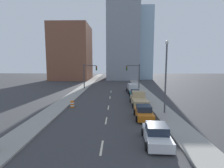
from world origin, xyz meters
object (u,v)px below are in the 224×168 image
traffic_signal_left (88,73)px  street_lamp (166,73)px  sedan_orange (144,112)px  traffic_signal_right (135,73)px  traffic_barrel (72,104)px  box_truck_black (132,88)px  sedan_white (157,135)px  pickup_truck_tan (139,100)px  sedan_teal (135,94)px

traffic_signal_left → street_lamp: street_lamp is taller
sedan_orange → traffic_signal_right: bearing=87.0°
traffic_barrel → street_lamp: size_ratio=0.10×
traffic_barrel → box_truck_black: box_truck_black is taller
sedan_orange → street_lamp: bearing=33.4°
sedan_white → traffic_barrel: bearing=133.7°
traffic_signal_left → traffic_signal_right: same height
sedan_white → traffic_signal_right: bearing=89.7°
traffic_signal_left → pickup_truck_tan: 19.69m
traffic_signal_right → pickup_truck_tan: (-1.26, -16.37, -3.09)m
sedan_orange → box_truck_black: bearing=89.7°
traffic_signal_right → sedan_orange: size_ratio=1.45×
box_truck_black → sedan_orange: bearing=-93.8°
sedan_teal → sedan_white: bearing=-92.3°
sedan_orange → sedan_teal: size_ratio=0.93×
traffic_signal_right → sedan_orange: traffic_signal_right is taller
traffic_signal_left → traffic_barrel: size_ratio=6.48×
pickup_truck_tan → box_truck_black: (0.08, 11.12, 0.07)m
sedan_white → pickup_truck_tan: 12.86m
street_lamp → sedan_teal: street_lamp is taller
pickup_truck_tan → sedan_teal: pickup_truck_tan is taller
traffic_barrel → sedan_orange: (9.61, -4.81, 0.23)m
sedan_teal → traffic_signal_right: bearing=82.4°
traffic_barrel → sedan_white: bearing=-49.0°
traffic_signal_right → pickup_truck_tan: 16.71m
traffic_barrel → street_lamp: bearing=-13.2°
traffic_barrel → sedan_orange: size_ratio=0.22×
street_lamp → sedan_teal: bearing=104.2°
sedan_white → sedan_orange: bearing=93.0°
traffic_signal_left → sedan_teal: (10.56, -10.86, -3.25)m
traffic_signal_right → sedan_teal: (-1.20, -10.86, -3.25)m
traffic_signal_left → traffic_signal_right: 11.76m
traffic_barrel → pickup_truck_tan: size_ratio=0.17×
sedan_orange → box_truck_black: box_truck_black is taller
traffic_barrel → sedan_white: 14.70m
traffic_signal_left → sedan_teal: size_ratio=1.35×
street_lamp → box_truck_black: size_ratio=1.66×
sedan_orange → box_truck_black: 17.71m
traffic_barrel → sedan_teal: 12.34m
traffic_signal_right → box_truck_black: (-1.19, -5.26, -3.02)m
traffic_signal_left → sedan_teal: 15.49m
pickup_truck_tan → sedan_teal: bearing=88.3°
pickup_truck_tan → traffic_barrel: bearing=-170.9°
sedan_white → sedan_orange: 6.27m
traffic_signal_right → sedan_teal: 11.40m
traffic_signal_left → pickup_truck_tan: (10.49, -16.37, -3.09)m
traffic_barrel → sedan_white: size_ratio=0.22×
street_lamp → traffic_signal_left: bearing=121.9°
sedan_orange → pickup_truck_tan: pickup_truck_tan is taller
sedan_white → box_truck_black: 23.98m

